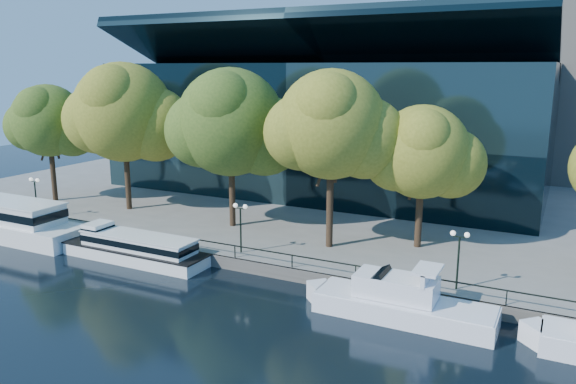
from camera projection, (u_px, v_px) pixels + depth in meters
The scene contains 15 objects.
ground at pixel (212, 283), 41.38m from camera, with size 160.00×160.00×0.00m, color black.
promenade at pixel (370, 186), 72.98m from camera, with size 90.00×67.08×1.00m.
railing at pixel (235, 246), 43.79m from camera, with size 88.20×0.08×0.99m.
convention_building at pixel (329, 126), 68.99m from camera, with size 50.00×24.57×21.43m.
large_vessel at pixel (12, 221), 52.14m from camera, with size 16.58×4.42×3.55m.
tour_boat at pixel (131, 246), 46.17m from camera, with size 14.38×3.21×2.73m.
cruiser_near at pixel (396, 301), 35.48m from camera, with size 12.53×3.23×3.63m.
tree_0 at pixel (49, 122), 60.84m from camera, with size 9.81×8.04×12.82m.
tree_1 at pixel (125, 114), 56.78m from camera, with size 12.60×10.33×15.15m.
tree_2 at pixel (232, 125), 50.63m from camera, with size 12.25×10.05×14.61m.
tree_3 at pixel (333, 127), 44.42m from camera, with size 10.97×8.99×14.52m.
tree_4 at pixel (424, 154), 44.84m from camera, with size 9.45×7.75×11.73m.
lamp_0 at pixel (35, 188), 54.85m from camera, with size 1.26×0.36×4.03m.
lamp_1 at pixel (240, 217), 44.53m from camera, with size 1.26×0.36×4.03m.
lamp_2 at pixel (459, 247), 37.10m from camera, with size 1.26×0.36×4.03m.
Camera 1 is at (22.53, -32.23, 15.60)m, focal length 35.00 mm.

